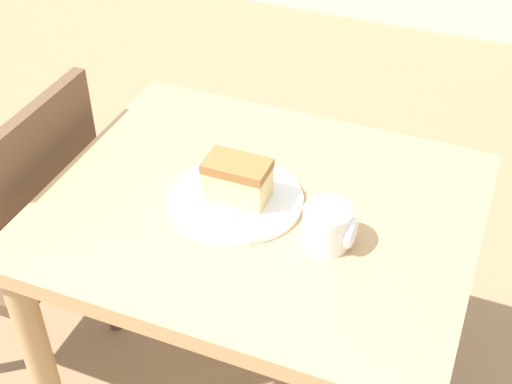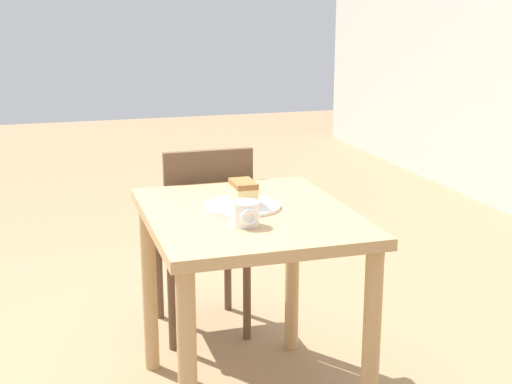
{
  "view_description": "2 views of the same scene",
  "coord_description": "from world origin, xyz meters",
  "px_view_note": "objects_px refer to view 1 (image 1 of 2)",
  "views": [
    {
      "loc": [
        0.54,
        -0.53,
        1.69
      ],
      "look_at": [
        0.11,
        0.52,
        0.78
      ],
      "focal_mm": 50.0,
      "sensor_mm": 36.0,
      "label": 1
    },
    {
      "loc": [
        2.45,
        -0.18,
        1.47
      ],
      "look_at": [
        0.13,
        0.52,
        0.83
      ],
      "focal_mm": 50.0,
      "sensor_mm": 36.0,
      "label": 2
    }
  ],
  "objects_px": {
    "dining_table_near": "(259,252)",
    "chair_near_window": "(22,234)",
    "cake_slice": "(237,179)",
    "coffee_mug": "(329,227)",
    "plate": "(236,199)"
  },
  "relations": [
    {
      "from": "dining_table_near",
      "to": "chair_near_window",
      "type": "bearing_deg",
      "value": -177.78
    },
    {
      "from": "dining_table_near",
      "to": "cake_slice",
      "type": "xyz_separation_m",
      "value": [
        -0.04,
        -0.01,
        0.19
      ]
    },
    {
      "from": "coffee_mug",
      "to": "chair_near_window",
      "type": "bearing_deg",
      "value": 177.65
    },
    {
      "from": "cake_slice",
      "to": "coffee_mug",
      "type": "xyz_separation_m",
      "value": [
        0.21,
        -0.05,
        -0.02
      ]
    },
    {
      "from": "coffee_mug",
      "to": "plate",
      "type": "bearing_deg",
      "value": 166.94
    },
    {
      "from": "chair_near_window",
      "to": "plate",
      "type": "distance_m",
      "value": 0.65
    },
    {
      "from": "plate",
      "to": "coffee_mug",
      "type": "height_order",
      "value": "coffee_mug"
    },
    {
      "from": "dining_table_near",
      "to": "chair_near_window",
      "type": "distance_m",
      "value": 0.64
    },
    {
      "from": "chair_near_window",
      "to": "cake_slice",
      "type": "distance_m",
      "value": 0.67
    },
    {
      "from": "plate",
      "to": "coffee_mug",
      "type": "distance_m",
      "value": 0.22
    },
    {
      "from": "chair_near_window",
      "to": "plate",
      "type": "xyz_separation_m",
      "value": [
        0.58,
        0.02,
        0.28
      ]
    },
    {
      "from": "chair_near_window",
      "to": "plate",
      "type": "height_order",
      "value": "chair_near_window"
    },
    {
      "from": "cake_slice",
      "to": "coffee_mug",
      "type": "height_order",
      "value": "cake_slice"
    },
    {
      "from": "cake_slice",
      "to": "coffee_mug",
      "type": "distance_m",
      "value": 0.21
    },
    {
      "from": "dining_table_near",
      "to": "coffee_mug",
      "type": "height_order",
      "value": "coffee_mug"
    }
  ]
}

